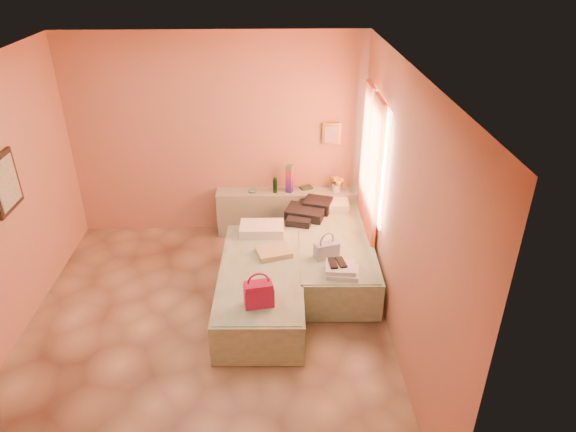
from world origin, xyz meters
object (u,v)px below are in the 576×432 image
object	(u,v)px
headboard_ledge	(289,211)
bed_right	(333,255)
green_book	(306,188)
magenta_handbag	(259,293)
flower_vase	(337,182)
towel_stack	(343,270)
bed_left	(261,287)
water_bottle	(275,185)
blue_handbag	(327,250)

from	to	relation	value
headboard_ledge	bed_right	distance (m)	1.18
green_book	magenta_handbag	xyz separation A→B (m)	(-0.63, -2.42, -0.03)
flower_vase	headboard_ledge	bearing A→B (deg)	178.23
flower_vase	magenta_handbag	size ratio (longest dim) A/B	0.90
bed_right	flower_vase	xyz separation A→B (m)	(0.14, 1.03, 0.53)
green_book	towel_stack	xyz separation A→B (m)	(0.29, -1.91, -0.11)
bed_left	water_bottle	size ratio (longest dim) A/B	8.93
magenta_handbag	towel_stack	size ratio (longest dim) A/B	0.84
water_bottle	magenta_handbag	distance (m)	2.31
water_bottle	towel_stack	world-z (taller)	water_bottle
magenta_handbag	green_book	bearing A→B (deg)	65.08
bed_right	magenta_handbag	world-z (taller)	magenta_handbag
flower_vase	blue_handbag	xyz separation A→B (m)	(-0.27, -1.46, -0.19)
headboard_ledge	water_bottle	xyz separation A→B (m)	(-0.20, -0.04, 0.44)
bed_right	green_book	size ratio (longest dim) A/B	12.06
headboard_ledge	flower_vase	distance (m)	0.80
water_bottle	green_book	bearing A→B (deg)	15.16
bed_left	water_bottle	bearing A→B (deg)	85.31
flower_vase	magenta_handbag	bearing A→B (deg)	-114.19
headboard_ledge	flower_vase	xyz separation A→B (m)	(0.66, -0.02, 0.46)
blue_handbag	bed_left	bearing A→B (deg)	177.97
green_book	flower_vase	size ratio (longest dim) A/B	0.63
flower_vase	blue_handbag	distance (m)	1.50
green_book	magenta_handbag	world-z (taller)	magenta_handbag
green_book	flower_vase	distance (m)	0.44
magenta_handbag	blue_handbag	bearing A→B (deg)	37.90
bed_right	flower_vase	size ratio (longest dim) A/B	7.56
flower_vase	magenta_handbag	world-z (taller)	flower_vase
bed_right	towel_stack	xyz separation A→B (m)	(0.01, -0.78, 0.30)
green_book	towel_stack	size ratio (longest dim) A/B	0.47
magenta_handbag	bed_left	bearing A→B (deg)	78.90
blue_handbag	towel_stack	distance (m)	0.38
bed_right	towel_stack	bearing A→B (deg)	-87.84
headboard_ledge	towel_stack	bearing A→B (deg)	-73.68
water_bottle	green_book	distance (m)	0.47
headboard_ledge	green_book	world-z (taller)	green_book
water_bottle	bed_left	bearing A→B (deg)	-96.09
green_book	blue_handbag	world-z (taller)	blue_handbag
magenta_handbag	blue_handbag	xyz separation A→B (m)	(0.77, 0.86, -0.05)
bed_right	towel_stack	world-z (taller)	towel_stack
water_bottle	green_book	world-z (taller)	water_bottle
flower_vase	towel_stack	xyz separation A→B (m)	(-0.12, -1.81, -0.23)
water_bottle	flower_vase	xyz separation A→B (m)	(0.86, 0.02, 0.02)
bed_left	bed_right	distance (m)	1.11
magenta_handbag	towel_stack	distance (m)	1.06
green_book	magenta_handbag	size ratio (longest dim) A/B	0.56
bed_left	bed_right	xyz separation A→B (m)	(0.90, 0.65, 0.00)
headboard_ledge	green_book	xyz separation A→B (m)	(0.24, 0.08, 0.34)
bed_right	green_book	bearing A→B (deg)	105.40
bed_left	magenta_handbag	distance (m)	0.75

